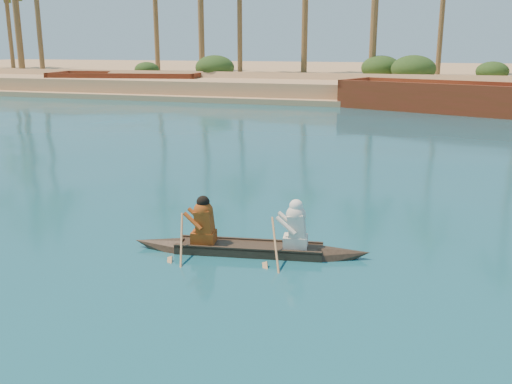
% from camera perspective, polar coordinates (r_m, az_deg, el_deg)
% --- Properties ---
extents(sandy_embankment, '(150.00, 51.00, 1.50)m').
position_cam_1_polar(sandy_embankment, '(60.19, 20.58, 10.53)').
color(sandy_embankment, tan).
rests_on(sandy_embankment, ground).
extents(shrub_cluster, '(100.00, 6.00, 2.40)m').
position_cam_1_polar(shrub_cluster, '(44.81, 21.41, 10.28)').
color(shrub_cluster, '#1E3C15').
rests_on(shrub_cluster, ground).
extents(canoe, '(4.44, 1.26, 1.21)m').
position_cam_1_polar(canoe, '(10.51, -0.69, -4.91)').
color(canoe, '#3B2C20').
rests_on(canoe, ground).
extents(barge_left, '(12.27, 5.89, 1.96)m').
position_cam_1_polar(barge_left, '(46.66, -12.75, 10.40)').
color(barge_left, maroon).
rests_on(barge_left, ground).
extents(barge_mid, '(12.40, 7.56, 1.96)m').
position_cam_1_polar(barge_mid, '(35.30, 18.19, 8.83)').
color(barge_mid, maroon).
rests_on(barge_mid, ground).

